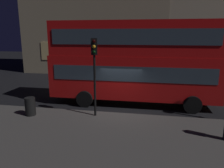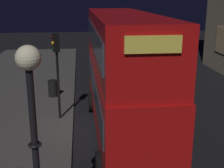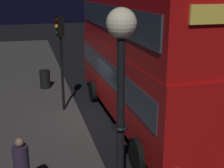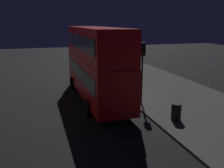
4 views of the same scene
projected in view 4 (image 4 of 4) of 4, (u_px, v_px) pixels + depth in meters
ground_plane at (117, 100)px, 17.58m from camera, size 80.00×80.00×0.00m
sidewalk_slab at (173, 94)px, 18.93m from camera, size 44.00×7.91×0.12m
double_decker_bus at (95, 61)px, 16.96m from camera, size 10.67×2.79×5.29m
traffic_light_near_kerb at (143, 60)px, 16.12m from camera, size 0.37×0.39×4.18m
street_lamp at (106, 41)px, 23.80m from camera, size 0.49×0.49×4.98m
pedestrian at (131, 71)px, 22.87m from camera, size 0.39×0.39×1.82m
litter_bin at (176, 112)px, 13.67m from camera, size 0.56×0.56×1.00m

